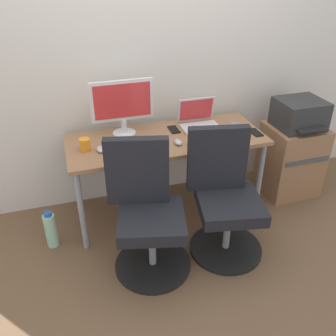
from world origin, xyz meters
TOP-DOWN VIEW (x-y plane):
  - ground_plane at (0.00, 0.00)m, footprint 5.28×5.28m
  - back_wall at (0.00, 0.39)m, footprint 4.40×0.04m
  - desk at (0.00, 0.00)m, footprint 1.53×0.62m
  - office_chair_left at (-0.30, -0.54)m, footprint 0.54×0.54m
  - office_chair_right at (0.27, -0.54)m, footprint 0.54×0.54m
  - side_cabinet at (1.17, -0.02)m, footprint 0.47×0.44m
  - printer at (1.17, -0.02)m, footprint 0.38×0.40m
  - water_bottle_on_floor at (-0.96, -0.16)m, footprint 0.09×0.09m
  - desktop_monitor at (-0.30, 0.17)m, footprint 0.48×0.18m
  - open_laptop at (0.32, 0.12)m, footprint 0.31×0.26m
  - keyboard_by_monitor at (-0.26, -0.15)m, footprint 0.34×0.12m
  - keyboard_by_laptop at (0.28, -0.23)m, footprint 0.34×0.12m
  - mouse_by_monitor at (0.05, -0.13)m, footprint 0.06×0.10m
  - mouse_by_laptop at (-0.52, -0.07)m, footprint 0.06×0.10m
  - coffee_mug at (-0.62, -0.03)m, footprint 0.08×0.08m
  - pen_cup at (0.52, -0.13)m, footprint 0.07×0.07m
  - phone_near_monitor at (0.10, 0.12)m, footprint 0.07×0.14m
  - phone_near_laptop at (0.71, -0.13)m, footprint 0.07×0.14m

SIDE VIEW (x-z plane):
  - ground_plane at x=0.00m, z-range 0.00..0.00m
  - water_bottle_on_floor at x=-0.96m, z-range -0.01..0.30m
  - side_cabinet at x=1.17m, z-range 0.00..0.65m
  - office_chair_left at x=-0.30m, z-range -0.05..0.89m
  - office_chair_right at x=0.27m, z-range -0.05..0.89m
  - desk at x=0.00m, z-range 0.28..0.98m
  - phone_near_monitor at x=0.10m, z-range 0.70..0.71m
  - phone_near_laptop at x=0.71m, z-range 0.70..0.71m
  - keyboard_by_monitor at x=-0.26m, z-range 0.70..0.72m
  - keyboard_by_laptop at x=0.28m, z-range 0.70..0.72m
  - mouse_by_monitor at x=0.05m, z-range 0.70..0.73m
  - mouse_by_laptop at x=-0.52m, z-range 0.70..0.73m
  - coffee_mug at x=-0.62m, z-range 0.70..0.79m
  - pen_cup at x=0.52m, z-range 0.70..0.81m
  - open_laptop at x=0.32m, z-range 0.64..0.87m
  - printer at x=1.17m, z-range 0.64..0.88m
  - desktop_monitor at x=-0.30m, z-range 0.74..1.17m
  - back_wall at x=0.00m, z-range 0.00..2.60m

